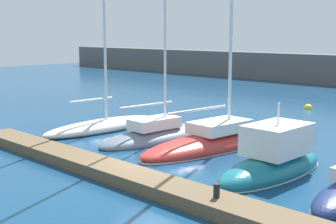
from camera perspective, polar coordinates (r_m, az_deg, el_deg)
ground_plane at (r=19.02m, az=-2.01°, el=-7.05°), size 120.00×120.00×0.00m
dock_pier at (r=17.90m, az=-5.88°, el=-7.43°), size 19.89×1.45×0.44m
sailboat_ivory_nearest at (r=26.96m, az=-7.79°, el=-1.44°), size 2.20×7.89×15.50m
sailboat_slate_second at (r=24.48m, az=-0.75°, el=-2.69°), size 2.98×7.94×16.39m
sailboat_red_third at (r=22.73m, az=5.72°, el=-3.38°), size 3.25×9.18×16.46m
motorboat_teal_fourth at (r=18.86m, az=12.72°, el=-5.80°), size 2.17×6.27×3.17m
mooring_buoy_yellow at (r=35.70m, az=16.62°, el=0.39°), size 0.67×0.67×0.67m
dock_bollard at (r=14.68m, az=5.90°, el=-9.46°), size 0.20×0.20×0.44m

